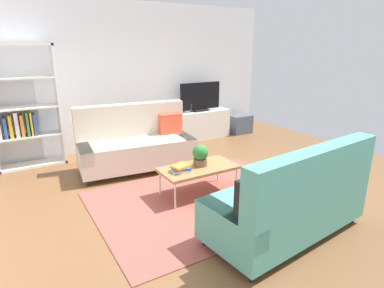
% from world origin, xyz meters
% --- Properties ---
extents(ground_plane, '(7.68, 7.68, 0.00)m').
position_xyz_m(ground_plane, '(0.00, 0.00, 0.00)').
color(ground_plane, brown).
extents(wall_far, '(6.40, 0.12, 2.90)m').
position_xyz_m(wall_far, '(0.00, 2.80, 1.45)').
color(wall_far, silver).
rests_on(wall_far, ground_plane).
extents(area_rug, '(2.90, 2.20, 0.01)m').
position_xyz_m(area_rug, '(-0.14, -0.22, 0.01)').
color(area_rug, '#9E4C42').
rests_on(area_rug, ground_plane).
extents(couch_beige, '(1.98, 1.04, 1.10)m').
position_xyz_m(couch_beige, '(-0.47, 1.40, 0.44)').
color(couch_beige, beige).
rests_on(couch_beige, ground_plane).
extents(couch_green, '(1.97, 1.01, 1.10)m').
position_xyz_m(couch_green, '(0.20, -1.45, 0.45)').
color(couch_green, teal).
rests_on(couch_green, ground_plane).
extents(coffee_table, '(1.10, 0.56, 0.42)m').
position_xyz_m(coffee_table, '(-0.09, -0.02, 0.39)').
color(coffee_table, '#9E7042').
rests_on(coffee_table, ground_plane).
extents(tv_console, '(1.40, 0.44, 0.64)m').
position_xyz_m(tv_console, '(1.48, 2.46, 0.32)').
color(tv_console, silver).
rests_on(tv_console, ground_plane).
extents(tv, '(1.00, 0.20, 0.64)m').
position_xyz_m(tv, '(1.48, 2.44, 0.95)').
color(tv, black).
rests_on(tv, tv_console).
extents(bookshelf, '(1.10, 0.36, 2.10)m').
position_xyz_m(bookshelf, '(-2.06, 2.48, 0.98)').
color(bookshelf, white).
rests_on(bookshelf, ground_plane).
extents(storage_trunk, '(0.52, 0.40, 0.44)m').
position_xyz_m(storage_trunk, '(2.58, 2.36, 0.22)').
color(storage_trunk, '#4C5666').
rests_on(storage_trunk, ground_plane).
extents(potted_plant, '(0.22, 0.22, 0.31)m').
position_xyz_m(potted_plant, '(-0.04, 0.01, 0.58)').
color(potted_plant, brown).
rests_on(potted_plant, coffee_table).
extents(table_book_0, '(0.27, 0.22, 0.03)m').
position_xyz_m(table_book_0, '(-0.39, -0.04, 0.44)').
color(table_book_0, silver).
rests_on(table_book_0, coffee_table).
extents(table_book_1, '(0.27, 0.23, 0.03)m').
position_xyz_m(table_book_1, '(-0.39, -0.04, 0.47)').
color(table_book_1, '#3359B2').
rests_on(table_book_1, table_book_0).
extents(table_book_2, '(0.28, 0.24, 0.03)m').
position_xyz_m(table_book_2, '(-0.39, -0.04, 0.50)').
color(table_book_2, orange).
rests_on(table_book_2, table_book_1).
extents(vase_0, '(0.12, 0.12, 0.18)m').
position_xyz_m(vase_0, '(0.90, 2.51, 0.73)').
color(vase_0, '#33B29E').
rests_on(vase_0, tv_console).
extents(vase_1, '(0.08, 0.08, 0.16)m').
position_xyz_m(vase_1, '(1.08, 2.51, 0.72)').
color(vase_1, silver).
rests_on(vase_1, tv_console).
extents(bottle_0, '(0.04, 0.04, 0.20)m').
position_xyz_m(bottle_0, '(1.23, 2.42, 0.74)').
color(bottle_0, '#262626').
rests_on(bottle_0, tv_console).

